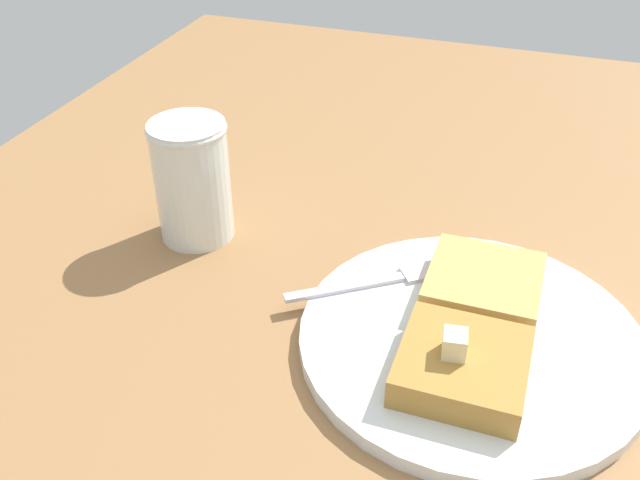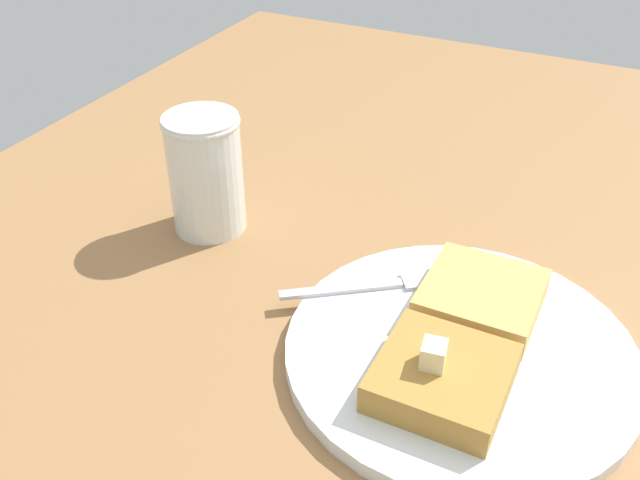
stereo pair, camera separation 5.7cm
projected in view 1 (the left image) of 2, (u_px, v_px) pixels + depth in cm
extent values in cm
cube|color=olive|center=(592.00, 370.00, 53.53)|extent=(128.91, 128.91, 2.91)
cylinder|color=white|center=(471.00, 341.00, 53.19)|extent=(25.70, 25.70, 1.23)
torus|color=#3A2B35|center=(471.00, 338.00, 53.07)|extent=(25.70, 25.70, 0.80)
cube|color=#A87A34|center=(462.00, 366.00, 48.51)|extent=(8.73, 8.66, 2.34)
cube|color=tan|center=(484.00, 285.00, 55.83)|extent=(8.73, 8.66, 2.34)
cube|color=beige|center=(455.00, 344.00, 47.31)|extent=(1.98, 1.83, 1.77)
cube|color=silver|center=(345.00, 286.00, 57.28)|extent=(6.53, 8.67, 0.36)
cube|color=silver|center=(419.00, 273.00, 58.77)|extent=(3.42, 3.56, 0.36)
cube|color=silver|center=(448.00, 261.00, 60.11)|extent=(2.12, 2.79, 0.36)
cube|color=silver|center=(451.00, 264.00, 59.68)|extent=(2.12, 2.79, 0.36)
cube|color=silver|center=(454.00, 268.00, 59.25)|extent=(2.12, 2.79, 0.36)
cube|color=silver|center=(457.00, 272.00, 58.81)|extent=(2.12, 2.79, 0.36)
cylinder|color=#5A250B|center=(195.00, 200.00, 63.97)|extent=(6.14, 6.14, 7.18)
cylinder|color=silver|center=(192.00, 181.00, 62.84)|extent=(6.68, 6.68, 11.13)
torus|color=silver|center=(186.00, 128.00, 59.93)|extent=(6.91, 6.91, 0.50)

